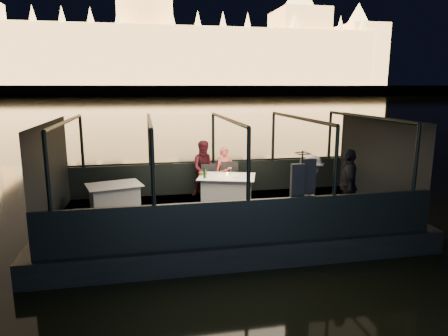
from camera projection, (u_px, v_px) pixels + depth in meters
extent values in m
plane|color=black|center=(153.00, 103.00, 86.81)|extent=(500.00, 500.00, 0.00)
cube|color=black|center=(227.00, 232.00, 9.93)|extent=(8.60, 4.40, 1.00)
cube|color=black|center=(227.00, 214.00, 9.84)|extent=(8.00, 4.00, 0.04)
cube|color=black|center=(213.00, 177.00, 11.67)|extent=(8.00, 0.08, 0.90)
cube|color=black|center=(248.00, 222.00, 7.82)|extent=(8.00, 0.08, 0.90)
cube|color=#423D33|center=(147.00, 92.00, 211.53)|extent=(400.00, 140.00, 6.00)
cube|color=white|center=(227.00, 190.00, 10.46)|extent=(1.70, 1.43, 0.77)
cube|color=white|center=(115.00, 196.00, 9.90)|extent=(1.49, 1.24, 0.69)
cube|color=black|center=(210.00, 183.00, 10.96)|extent=(0.47, 0.47, 0.94)
cube|color=black|center=(231.00, 183.00, 10.94)|extent=(0.52, 0.52, 1.00)
imported|color=#D44F4D|center=(225.00, 171.00, 11.14)|extent=(0.56, 0.42, 1.41)
imported|color=#3D111A|center=(205.00, 170.00, 11.21)|extent=(0.78, 0.62, 1.58)
imported|color=silver|center=(311.00, 185.00, 9.11)|extent=(0.79, 1.11, 1.54)
imported|color=black|center=(348.00, 185.00, 9.07)|extent=(0.78, 1.08, 1.70)
cylinder|color=#12321B|center=(205.00, 172.00, 10.14)|extent=(0.08, 0.08, 0.32)
cylinder|color=brown|center=(203.00, 174.00, 10.49)|extent=(0.24, 0.24, 0.09)
cylinder|color=yellow|center=(227.00, 174.00, 10.45)|extent=(0.07, 0.07, 0.08)
cylinder|color=silver|center=(236.00, 177.00, 10.28)|extent=(0.24, 0.24, 0.01)
cylinder|color=silver|center=(204.00, 176.00, 10.42)|extent=(0.30, 0.30, 0.01)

